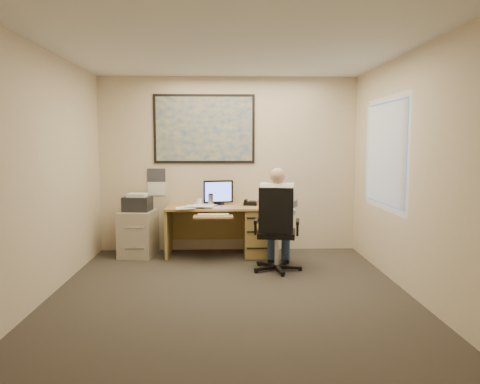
{
  "coord_description": "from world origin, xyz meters",
  "views": [
    {
      "loc": [
        -0.07,
        -5.05,
        1.69
      ],
      "look_at": [
        0.15,
        1.3,
        1.02
      ],
      "focal_mm": 35.0,
      "sensor_mm": 36.0,
      "label": 1
    }
  ],
  "objects_px": {
    "desk": "(242,226)",
    "office_chair": "(278,247)",
    "filing_cabinet": "(138,229)",
    "person": "(277,219)"
  },
  "relations": [
    {
      "from": "desk",
      "to": "office_chair",
      "type": "height_order",
      "value": "office_chair"
    },
    {
      "from": "filing_cabinet",
      "to": "office_chair",
      "type": "xyz_separation_m",
      "value": [
        1.99,
        -0.93,
        -0.08
      ]
    },
    {
      "from": "person",
      "to": "filing_cabinet",
      "type": "bearing_deg",
      "value": 167.45
    },
    {
      "from": "filing_cabinet",
      "to": "person",
      "type": "bearing_deg",
      "value": -15.9
    },
    {
      "from": "desk",
      "to": "office_chair",
      "type": "xyz_separation_m",
      "value": [
        0.43,
        -0.93,
        -0.12
      ]
    },
    {
      "from": "office_chair",
      "to": "person",
      "type": "xyz_separation_m",
      "value": [
        -0.01,
        0.08,
        0.35
      ]
    },
    {
      "from": "office_chair",
      "to": "person",
      "type": "bearing_deg",
      "value": 106.07
    },
    {
      "from": "filing_cabinet",
      "to": "person",
      "type": "xyz_separation_m",
      "value": [
        1.98,
        -0.85,
        0.28
      ]
    },
    {
      "from": "office_chair",
      "to": "desk",
      "type": "bearing_deg",
      "value": 124.59
    },
    {
      "from": "person",
      "to": "office_chair",
      "type": "bearing_deg",
      "value": -73.2
    }
  ]
}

